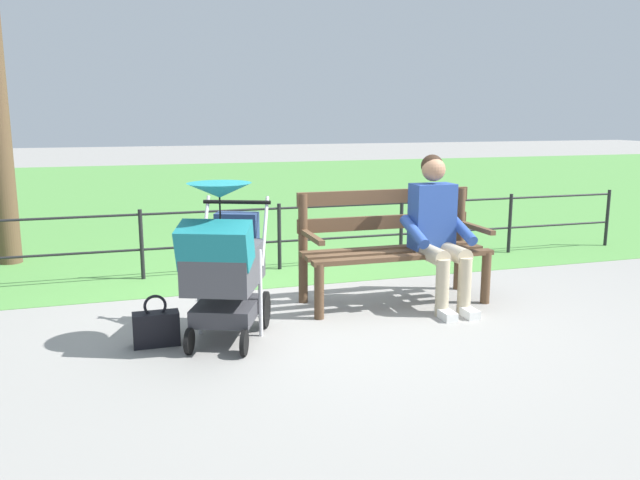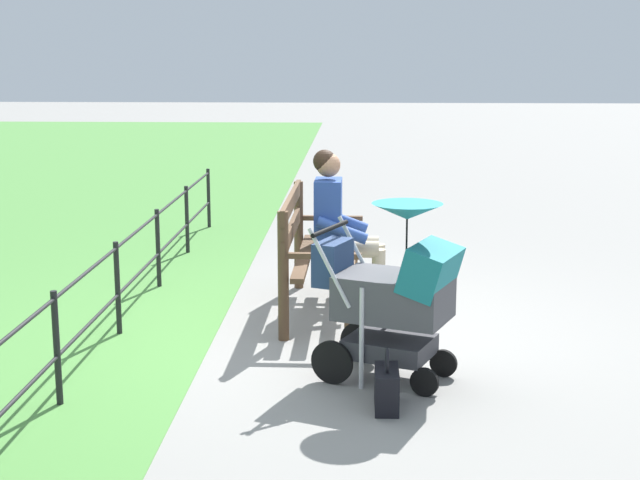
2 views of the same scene
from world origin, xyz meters
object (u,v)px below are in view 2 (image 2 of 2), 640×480
(park_bench, at_px, (312,248))
(stroller, at_px, (395,290))
(person_on_bench, at_px, (341,222))
(handbag, at_px, (387,388))

(park_bench, relative_size, stroller, 1.40)
(person_on_bench, height_order, handbag, person_on_bench)
(stroller, distance_m, handbag, 0.67)
(person_on_bench, xyz_separation_m, stroller, (1.86, 0.37, -0.08))
(stroller, relative_size, handbag, 3.11)
(person_on_bench, distance_m, handbag, 2.43)
(park_bench, bearing_deg, person_on_bench, 145.06)
(handbag, bearing_deg, person_on_bench, -172.34)
(person_on_bench, bearing_deg, park_bench, -34.94)
(person_on_bench, bearing_deg, stroller, 11.31)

